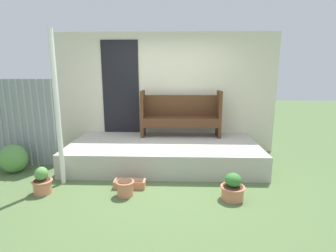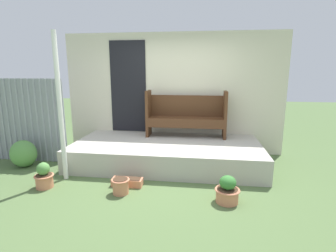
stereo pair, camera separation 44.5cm
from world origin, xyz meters
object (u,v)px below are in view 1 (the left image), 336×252
(bench, at_px, (181,113))
(flower_pot_left, at_px, (42,182))
(flower_pot_middle, at_px, (125,187))
(planter_box_rect, at_px, (130,184))
(flower_pot_right, at_px, (233,188))
(support_post, at_px, (57,110))
(shrub_by_fence, at_px, (14,159))

(bench, bearing_deg, flower_pot_left, -138.18)
(flower_pot_middle, xyz_separation_m, planter_box_rect, (0.02, 0.28, -0.07))
(flower_pot_right, bearing_deg, bench, 109.98)
(support_post, height_order, flower_pot_right, support_post)
(flower_pot_middle, height_order, flower_pot_right, flower_pot_right)
(planter_box_rect, height_order, shrub_by_fence, shrub_by_fence)
(flower_pot_middle, bearing_deg, shrub_by_fence, 159.12)
(flower_pot_left, height_order, planter_box_rect, flower_pot_left)
(flower_pot_right, bearing_deg, planter_box_rect, 167.95)
(support_post, bearing_deg, flower_pot_middle, -20.30)
(shrub_by_fence, bearing_deg, flower_pot_middle, -20.88)
(support_post, height_order, flower_pot_middle, support_post)
(flower_pot_left, height_order, shrub_by_fence, shrub_by_fence)
(support_post, xyz_separation_m, flower_pot_left, (-0.15, -0.37, -1.03))
(bench, relative_size, flower_pot_right, 4.25)
(flower_pot_middle, bearing_deg, planter_box_rect, 86.11)
(flower_pot_left, xyz_separation_m, shrub_by_fence, (-0.92, 0.79, 0.08))
(support_post, distance_m, planter_box_rect, 1.60)
(flower_pot_left, distance_m, shrub_by_fence, 1.22)
(flower_pot_middle, xyz_separation_m, flower_pot_right, (1.55, -0.05, 0.04))
(flower_pot_middle, height_order, shrub_by_fence, shrub_by_fence)
(flower_pot_middle, xyz_separation_m, shrub_by_fence, (-2.17, 0.83, 0.13))
(bench, height_order, flower_pot_middle, bench)
(bench, xyz_separation_m, shrub_by_fence, (-3.00, -1.11, -0.66))
(bench, xyz_separation_m, flower_pot_middle, (-0.83, -1.93, -0.79))
(flower_pot_left, xyz_separation_m, flower_pot_right, (2.80, -0.09, -0.01))
(flower_pot_left, relative_size, planter_box_rect, 0.85)
(flower_pot_middle, relative_size, planter_box_rect, 0.56)
(planter_box_rect, bearing_deg, flower_pot_left, -169.28)
(support_post, distance_m, shrub_by_fence, 1.49)
(bench, relative_size, flower_pot_left, 4.02)
(flower_pot_right, bearing_deg, support_post, 170.20)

